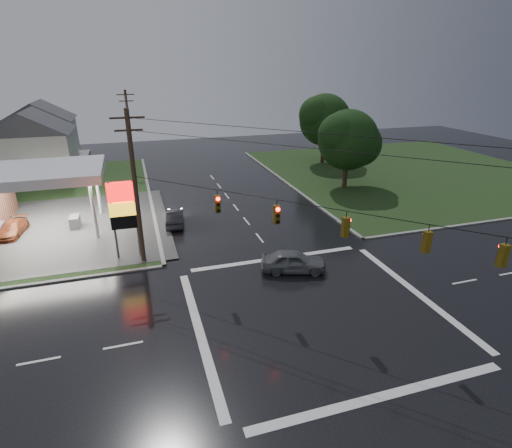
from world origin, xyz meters
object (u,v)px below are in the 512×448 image
object	(u,v)px
house_far	(41,131)
car_crossing	(294,261)
tree_ne_far	(326,120)
pylon_sign	(123,207)
tree_ne_near	(349,140)
car_north	(175,217)
utility_pole_nw	(135,187)
utility_pole_n	(130,130)
car_pump	(12,229)
house_near	(32,145)

from	to	relation	value
house_far	car_crossing	xyz separation A→B (m)	(22.48, -43.16, -3.63)
car_crossing	tree_ne_far	bearing A→B (deg)	-11.93
house_far	pylon_sign	bearing A→B (deg)	-73.02
tree_ne_near	house_far	bearing A→B (deg)	144.23
tree_ne_far	car_crossing	bearing A→B (deg)	-119.69
car_north	utility_pole_nw	bearing A→B (deg)	72.60
utility_pole_n	house_far	world-z (taller)	utility_pole_n
utility_pole_nw	tree_ne_far	distance (m)	36.20
tree_ne_far	car_pump	distance (m)	40.84
car_north	pylon_sign	bearing A→B (deg)	61.55
car_north	car_pump	distance (m)	13.58
utility_pole_nw	car_crossing	world-z (taller)	utility_pole_nw
utility_pole_nw	car_crossing	distance (m)	12.12
pylon_sign	tree_ne_near	distance (m)	27.23
utility_pole_n	tree_ne_near	bearing A→B (deg)	-34.10
utility_pole_n	tree_ne_far	bearing A→B (deg)	-8.55
house_near	car_pump	xyz separation A→B (m)	(1.03, -18.21, -3.81)
tree_ne_near	car_pump	world-z (taller)	tree_ne_near
pylon_sign	utility_pole_nw	distance (m)	2.22
tree_ne_near	car_crossing	size ratio (longest dim) A/B	1.98
utility_pole_nw	utility_pole_n	size ratio (longest dim) A/B	1.05
pylon_sign	utility_pole_n	xyz separation A→B (m)	(1.00, 27.50, 1.46)
utility_pole_nw	car_pump	bearing A→B (deg)	141.51
pylon_sign	car_crossing	size ratio (longest dim) A/B	1.32
car_crossing	pylon_sign	bearing A→B (deg)	80.57
utility_pole_n	car_pump	distance (m)	23.26
pylon_sign	tree_ne_far	distance (m)	36.35
utility_pole_n	house_far	bearing A→B (deg)	141.23
tree_ne_far	car_pump	xyz separation A→B (m)	(-37.07, -16.20, -5.58)
house_far	tree_ne_near	bearing A→B (deg)	-35.77
tree_ne_near	house_near	bearing A→B (deg)	158.24
house_far	tree_ne_far	size ratio (longest dim) A/B	1.13
pylon_sign	house_near	world-z (taller)	house_near
utility_pole_nw	house_near	bearing A→B (deg)	113.37
utility_pole_nw	house_far	size ratio (longest dim) A/B	1.00
pylon_sign	house_near	xyz separation A→B (m)	(-10.45, 25.50, 0.39)
utility_pole_nw	utility_pole_n	distance (m)	28.50
house_far	car_pump	size ratio (longest dim) A/B	2.67
utility_pole_nw	car_north	xyz separation A→B (m)	(3.05, 6.61, -5.02)
house_far	car_crossing	world-z (taller)	house_far
pylon_sign	utility_pole_n	bearing A→B (deg)	87.92
pylon_sign	tree_ne_near	xyz separation A→B (m)	(24.64, 11.49, 1.55)
utility_pole_nw	tree_ne_far	bearing A→B (deg)	42.59
house_far	tree_ne_far	world-z (taller)	tree_ne_far
pylon_sign	tree_ne_far	bearing A→B (deg)	40.35
utility_pole_n	house_far	xyz separation A→B (m)	(-12.45, 10.00, -1.06)
house_far	car_north	xyz separation A→B (m)	(15.51, -31.89, -3.70)
utility_pole_nw	car_north	bearing A→B (deg)	65.20
pylon_sign	house_far	size ratio (longest dim) A/B	0.54
car_crossing	house_near	bearing A→B (deg)	52.33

